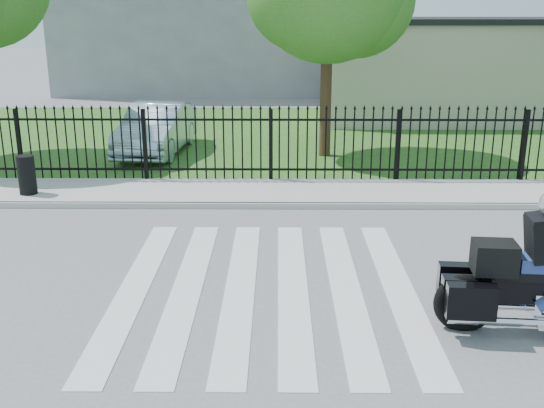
{
  "coord_description": "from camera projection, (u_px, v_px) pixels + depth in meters",
  "views": [
    {
      "loc": [
        0.17,
        -8.82,
        4.06
      ],
      "look_at": [
        0.07,
        1.08,
        1.0
      ],
      "focal_mm": 42.0,
      "sensor_mm": 36.0,
      "label": 1
    }
  ],
  "objects": [
    {
      "name": "crosswalk",
      "position": [
        267.0,
        288.0,
        9.63
      ],
      "size": [
        5.0,
        5.5,
        0.01
      ],
      "primitive_type": null,
      "color": "silver",
      "rests_on": "ground"
    },
    {
      "name": "curb",
      "position": [
        270.0,
        206.0,
        13.43
      ],
      "size": [
        40.0,
        0.12,
        0.12
      ],
      "primitive_type": "cube",
      "color": "#ADAAA3",
      "rests_on": "ground"
    },
    {
      "name": "iron_fence",
      "position": [
        271.0,
        147.0,
        15.1
      ],
      "size": [
        26.0,
        0.04,
        1.8
      ],
      "color": "black",
      "rests_on": "ground"
    },
    {
      "name": "litter_bin",
      "position": [
        27.0,
        175.0,
        13.97
      ],
      "size": [
        0.46,
        0.46,
        0.86
      ],
      "primitive_type": "cylinder",
      "rotation": [
        0.0,
        0.0,
        0.23
      ],
      "color": "black",
      "rests_on": "sidewalk"
    },
    {
      "name": "building_low_roof",
      "position": [
        461.0,
        21.0,
        23.79
      ],
      "size": [
        10.2,
        6.2,
        0.2
      ],
      "primitive_type": "cube",
      "color": "black",
      "rests_on": "building_low"
    },
    {
      "name": "parked_car",
      "position": [
        157.0,
        129.0,
        18.32
      ],
      "size": [
        1.84,
        4.38,
        1.41
      ],
      "primitive_type": "imported",
      "rotation": [
        0.0,
        0.0,
        -0.08
      ],
      "color": "#A8BFD4",
      "rests_on": "grass_strip"
    },
    {
      "name": "sidewalk",
      "position": [
        270.0,
        193.0,
        14.39
      ],
      "size": [
        40.0,
        2.0,
        0.12
      ],
      "primitive_type": "cube",
      "color": "#ADAAA3",
      "rests_on": "ground"
    },
    {
      "name": "grass_strip",
      "position": [
        273.0,
        135.0,
        21.09
      ],
      "size": [
        40.0,
        12.0,
        0.02
      ],
      "primitive_type": "cube",
      "color": "#24521C",
      "rests_on": "ground"
    },
    {
      "name": "ground",
      "position": [
        267.0,
        288.0,
        9.63
      ],
      "size": [
        120.0,
        120.0,
        0.0
      ],
      "primitive_type": "plane",
      "color": "slate",
      "rests_on": "ground"
    },
    {
      "name": "building_low",
      "position": [
        456.0,
        71.0,
        24.34
      ],
      "size": [
        10.0,
        6.0,
        3.5
      ],
      "primitive_type": "cube",
      "color": "beige",
      "rests_on": "ground"
    }
  ]
}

